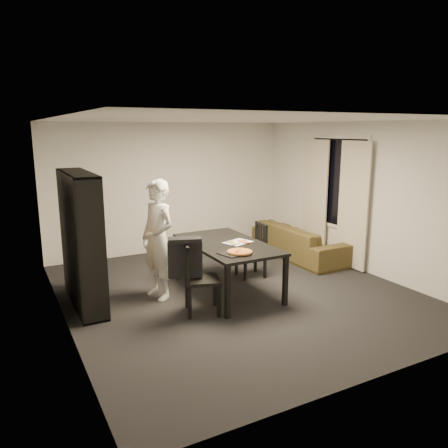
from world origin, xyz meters
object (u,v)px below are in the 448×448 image
dining_table (227,247)px  person (158,240)px  pepperoni_pizza (240,252)px  chair_left (195,273)px  sofa (299,241)px  baking_tray (235,253)px  chair_right (255,246)px  bookshelf (82,240)px

dining_table → person: size_ratio=1.05×
dining_table → pepperoni_pizza: (-0.12, -0.59, 0.10)m
chair_left → sofa: chair_left is taller
sofa → chair_left: bearing=117.3°
person → baking_tray: person is taller
chair_right → sofa: bearing=118.1°
sofa → chair_right: bearing=112.3°
dining_table → baking_tray: baking_tray is taller
bookshelf → chair_right: size_ratio=2.07×
dining_table → person: person is taller
dining_table → chair_left: size_ratio=1.88×
pepperoni_pizza → sofa: (2.26, 1.57, -0.48)m
pepperoni_pizza → baking_tray: bearing=143.6°
bookshelf → pepperoni_pizza: 2.22m
dining_table → chair_right: bearing=28.6°
chair_left → baking_tray: (0.59, -0.03, 0.22)m
dining_table → sofa: dining_table is taller
person → sofa: person is taller
bookshelf → baking_tray: bookshelf is taller
chair_left → bookshelf: bearing=70.0°
person → chair_left: bearing=1.1°
dining_table → sofa: bearing=24.7°
dining_table → chair_right: size_ratio=2.03×
chair_right → bookshelf: bearing=-85.8°
baking_tray → sofa: 2.82m
pepperoni_pizza → chair_right: bearing=48.6°
bookshelf → dining_table: 2.12m
person → sofa: 3.28m
person → baking_tray: size_ratio=4.42×
dining_table → baking_tray: size_ratio=4.65×
dining_table → chair_right: chair_right is taller
chair_right → baking_tray: 1.38m
baking_tray → bookshelf: bearing=150.6°
chair_right → baking_tray: size_ratio=2.29×
person → sofa: size_ratio=0.81×
person → sofa: (3.15, 0.71, -0.57)m
baking_tray → pepperoni_pizza: pepperoni_pizza is taller
sofa → dining_table: bearing=114.7°
chair_right → person: bearing=-79.3°
chair_left → sofa: (2.91, 1.50, -0.24)m
bookshelf → sofa: bookshelf is taller
bookshelf → pepperoni_pizza: bookshelf is taller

